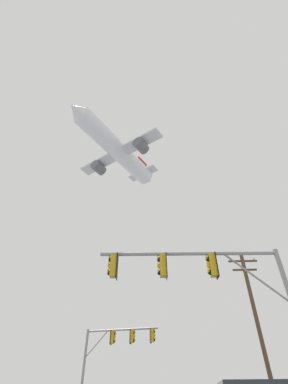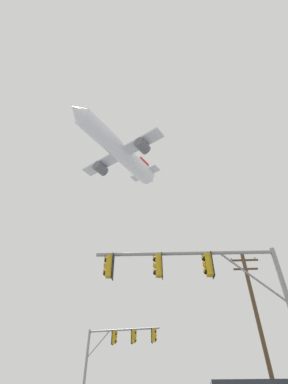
{
  "view_description": "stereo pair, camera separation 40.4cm",
  "coord_description": "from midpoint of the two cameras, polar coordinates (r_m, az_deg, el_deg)",
  "views": [
    {
      "loc": [
        0.69,
        -4.37,
        1.29
      ],
      "look_at": [
        -0.17,
        14.28,
        15.76
      ],
      "focal_mm": 24.85,
      "sensor_mm": 36.0,
      "label": 1
    },
    {
      "loc": [
        1.09,
        -4.35,
        1.29
      ],
      "look_at": [
        -0.17,
        14.28,
        15.76
      ],
      "focal_mm": 24.85,
      "sensor_mm": 36.0,
      "label": 2
    }
  ],
  "objects": [
    {
      "name": "airplane",
      "position": [
        45.31,
        -6.02,
        8.91
      ],
      "size": [
        14.76,
        19.12,
        5.71
      ],
      "color": "white"
    },
    {
      "name": "signal_pole_near",
      "position": [
        11.31,
        12.96,
        -18.32
      ],
      "size": [
        7.5,
        0.58,
        6.24
      ],
      "color": "gray",
      "rests_on": "ground"
    },
    {
      "name": "utility_pole",
      "position": [
        21.4,
        22.54,
        -24.2
      ],
      "size": [
        2.2,
        0.28,
        10.18
      ],
      "color": "brown",
      "rests_on": "ground"
    },
    {
      "name": "signal_pole_far",
      "position": [
        24.53,
        -6.9,
        -29.99
      ],
      "size": [
        6.0,
        1.36,
        5.81
      ],
      "color": "gray",
      "rests_on": "ground"
    }
  ]
}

